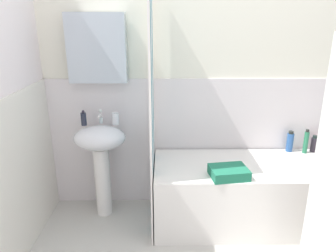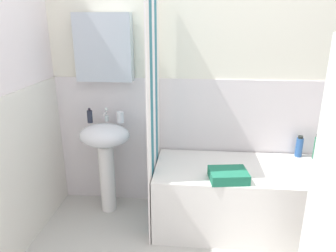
{
  "view_description": "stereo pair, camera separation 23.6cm",
  "coord_description": "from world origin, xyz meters",
  "px_view_note": "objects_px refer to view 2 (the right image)",
  "views": [
    {
      "loc": [
        -0.5,
        -1.47,
        1.67
      ],
      "look_at": [
        -0.47,
        0.77,
        0.92
      ],
      "focal_mm": 33.56,
      "sensor_mm": 36.0,
      "label": 1
    },
    {
      "loc": [
        -0.26,
        -1.46,
        1.67
      ],
      "look_at": [
        -0.47,
        0.77,
        0.92
      ],
      "focal_mm": 33.56,
      "sensor_mm": 36.0,
      "label": 2
    }
  ],
  "objects_px": {
    "toothbrush_cup": "(120,117)",
    "towel_folded": "(228,175)",
    "shampoo_bottle": "(325,150)",
    "soap_dispenser": "(90,116)",
    "bathtub": "(253,198)",
    "sink": "(105,148)",
    "conditioner_bottle": "(299,147)",
    "body_wash_bottle": "(316,147)"
  },
  "relations": [
    {
      "from": "soap_dispenser",
      "to": "towel_folded",
      "type": "xyz_separation_m",
      "value": [
        1.17,
        -0.4,
        -0.31
      ]
    },
    {
      "from": "sink",
      "to": "toothbrush_cup",
      "type": "bearing_deg",
      "value": 28.01
    },
    {
      "from": "toothbrush_cup",
      "to": "conditioner_bottle",
      "type": "distance_m",
      "value": 1.58
    },
    {
      "from": "sink",
      "to": "bathtub",
      "type": "distance_m",
      "value": 1.34
    },
    {
      "from": "conditioner_bottle",
      "to": "towel_folded",
      "type": "bearing_deg",
      "value": -142.78
    },
    {
      "from": "sink",
      "to": "towel_folded",
      "type": "relative_size",
      "value": 2.99
    },
    {
      "from": "body_wash_bottle",
      "to": "towel_folded",
      "type": "height_order",
      "value": "body_wash_bottle"
    },
    {
      "from": "soap_dispenser",
      "to": "towel_folded",
      "type": "bearing_deg",
      "value": -18.77
    },
    {
      "from": "conditioner_bottle",
      "to": "sink",
      "type": "bearing_deg",
      "value": -175.28
    },
    {
      "from": "sink",
      "to": "soap_dispenser",
      "type": "distance_m",
      "value": 0.31
    },
    {
      "from": "soap_dispenser",
      "to": "shampoo_bottle",
      "type": "xyz_separation_m",
      "value": [
        2.04,
        0.09,
        -0.28
      ]
    },
    {
      "from": "sink",
      "to": "conditioner_bottle",
      "type": "relative_size",
      "value": 4.32
    },
    {
      "from": "toothbrush_cup",
      "to": "shampoo_bottle",
      "type": "height_order",
      "value": "toothbrush_cup"
    },
    {
      "from": "sink",
      "to": "shampoo_bottle",
      "type": "relative_size",
      "value": 5.39
    },
    {
      "from": "soap_dispenser",
      "to": "bathtub",
      "type": "xyz_separation_m",
      "value": [
        1.42,
        -0.18,
        -0.62
      ]
    },
    {
      "from": "soap_dispenser",
      "to": "toothbrush_cup",
      "type": "height_order",
      "value": "soap_dispenser"
    },
    {
      "from": "soap_dispenser",
      "to": "body_wash_bottle",
      "type": "bearing_deg",
      "value": 1.65
    },
    {
      "from": "soap_dispenser",
      "to": "shampoo_bottle",
      "type": "bearing_deg",
      "value": 2.42
    },
    {
      "from": "bathtub",
      "to": "towel_folded",
      "type": "xyz_separation_m",
      "value": [
        -0.24,
        -0.22,
        0.31
      ]
    },
    {
      "from": "soap_dispenser",
      "to": "towel_folded",
      "type": "relative_size",
      "value": 0.48
    },
    {
      "from": "towel_folded",
      "to": "conditioner_bottle",
      "type": "bearing_deg",
      "value": 37.22
    },
    {
      "from": "toothbrush_cup",
      "to": "shampoo_bottle",
      "type": "relative_size",
      "value": 0.64
    },
    {
      "from": "bathtub",
      "to": "shampoo_bottle",
      "type": "relative_size",
      "value": 10.57
    },
    {
      "from": "soap_dispenser",
      "to": "shampoo_bottle",
      "type": "distance_m",
      "value": 2.06
    },
    {
      "from": "towel_folded",
      "to": "body_wash_bottle",
      "type": "bearing_deg",
      "value": 30.27
    },
    {
      "from": "bathtub",
      "to": "toothbrush_cup",
      "type": "bearing_deg",
      "value": 169.73
    },
    {
      "from": "sink",
      "to": "conditioner_bottle",
      "type": "bearing_deg",
      "value": 4.72
    },
    {
      "from": "shampoo_bottle",
      "to": "conditioner_bottle",
      "type": "bearing_deg",
      "value": 177.12
    },
    {
      "from": "toothbrush_cup",
      "to": "conditioner_bottle",
      "type": "relative_size",
      "value": 0.51
    },
    {
      "from": "shampoo_bottle",
      "to": "towel_folded",
      "type": "bearing_deg",
      "value": -150.88
    },
    {
      "from": "shampoo_bottle",
      "to": "body_wash_bottle",
      "type": "xyz_separation_m",
      "value": [
        -0.09,
        -0.03,
        0.03
      ]
    },
    {
      "from": "soap_dispenser",
      "to": "bathtub",
      "type": "height_order",
      "value": "soap_dispenser"
    },
    {
      "from": "body_wash_bottle",
      "to": "conditioner_bottle",
      "type": "height_order",
      "value": "body_wash_bottle"
    },
    {
      "from": "toothbrush_cup",
      "to": "towel_folded",
      "type": "relative_size",
      "value": 0.35
    },
    {
      "from": "shampoo_bottle",
      "to": "towel_folded",
      "type": "relative_size",
      "value": 0.55
    },
    {
      "from": "body_wash_bottle",
      "to": "towel_folded",
      "type": "xyz_separation_m",
      "value": [
        -0.78,
        -0.45,
        -0.07
      ]
    },
    {
      "from": "soap_dispenser",
      "to": "conditioner_bottle",
      "type": "xyz_separation_m",
      "value": [
        1.82,
        0.1,
        -0.26
      ]
    },
    {
      "from": "toothbrush_cup",
      "to": "bathtub",
      "type": "xyz_separation_m",
      "value": [
        1.15,
        -0.21,
        -0.61
      ]
    },
    {
      "from": "conditioner_bottle",
      "to": "soap_dispenser",
      "type": "bearing_deg",
      "value": -176.95
    },
    {
      "from": "bathtub",
      "to": "sink",
      "type": "bearing_deg",
      "value": 173.84
    },
    {
      "from": "sink",
      "to": "bathtub",
      "type": "bearing_deg",
      "value": -6.16
    },
    {
      "from": "towel_folded",
      "to": "toothbrush_cup",
      "type": "bearing_deg",
      "value": 154.88
    }
  ]
}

